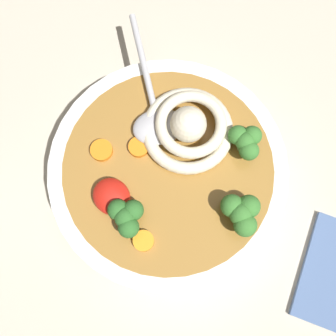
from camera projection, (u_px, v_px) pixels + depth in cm
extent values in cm
cube|color=#BCB29E|center=(152.00, 180.00, 54.21)|extent=(110.74, 110.74, 3.59)
cylinder|color=white|center=(168.00, 174.00, 49.85)|extent=(27.54, 27.54, 5.29)
cylinder|color=olive|center=(168.00, 173.00, 49.64)|extent=(24.23, 24.23, 4.87)
torus|color=beige|center=(190.00, 132.00, 47.62)|extent=(10.53, 10.53, 1.45)
torus|color=beige|center=(189.00, 122.00, 46.70)|extent=(11.28, 11.28, 1.31)
sphere|color=beige|center=(191.00, 127.00, 45.80)|extent=(4.08, 4.08, 4.08)
ellipsoid|color=#B7B7BC|center=(159.00, 127.00, 47.72)|extent=(6.80, 7.39, 1.60)
cylinder|color=#B7B7BC|center=(145.00, 69.00, 49.59)|extent=(13.42, 8.14, 0.80)
ellipsoid|color=red|center=(109.00, 194.00, 45.52)|extent=(4.37, 3.93, 1.97)
cylinder|color=#7A9E60|center=(238.00, 217.00, 45.19)|extent=(1.27, 1.27, 1.36)
sphere|color=#38752D|center=(241.00, 214.00, 43.33)|extent=(2.49, 2.49, 2.49)
sphere|color=#38752D|center=(232.00, 206.00, 43.78)|extent=(2.49, 2.49, 2.49)
sphere|color=#38752D|center=(245.00, 225.00, 43.14)|extent=(2.49, 2.49, 2.49)
sphere|color=#38752D|center=(249.00, 206.00, 43.72)|extent=(2.49, 2.49, 2.49)
cylinder|color=#7A9E60|center=(243.00, 146.00, 47.32)|extent=(1.13, 1.13, 1.21)
sphere|color=#38752D|center=(245.00, 142.00, 45.67)|extent=(2.22, 2.22, 2.22)
sphere|color=#38752D|center=(238.00, 135.00, 46.07)|extent=(2.22, 2.22, 2.22)
sphere|color=#38752D|center=(249.00, 151.00, 45.50)|extent=(2.22, 2.22, 2.22)
sphere|color=#38752D|center=(252.00, 136.00, 46.01)|extent=(2.22, 2.22, 2.22)
cylinder|color=#7A9E60|center=(127.00, 220.00, 45.17)|extent=(1.16, 1.16, 1.24)
sphere|color=#2D6628|center=(125.00, 217.00, 43.46)|extent=(2.28, 2.28, 2.28)
sphere|color=#2D6628|center=(118.00, 210.00, 43.88)|extent=(2.28, 2.28, 2.28)
sphere|color=#2D6628|center=(129.00, 227.00, 43.30)|extent=(2.28, 2.28, 2.28)
sphere|color=#2D6628|center=(133.00, 210.00, 43.82)|extent=(2.28, 2.28, 2.28)
cylinder|color=orange|center=(143.00, 241.00, 44.85)|extent=(2.30, 2.30, 0.70)
cylinder|color=orange|center=(102.00, 150.00, 47.46)|extent=(2.55, 2.55, 0.71)
cylinder|color=orange|center=(139.00, 147.00, 47.56)|extent=(2.36, 2.36, 0.70)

